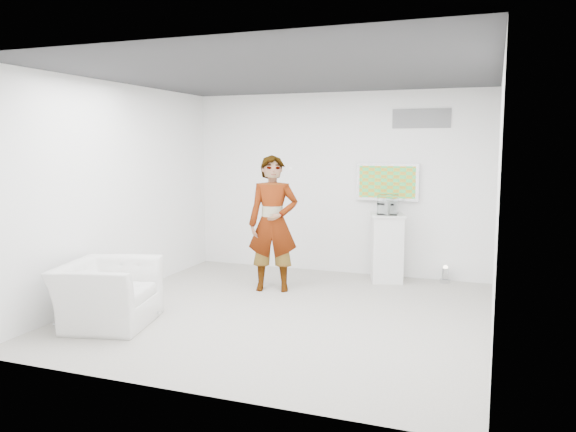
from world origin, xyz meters
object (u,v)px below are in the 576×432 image
(armchair, at_px, (107,293))
(floor_uplight, at_px, (445,274))
(tv, at_px, (388,182))
(person, at_px, (273,224))
(pedestal, at_px, (387,248))

(armchair, bearing_deg, floor_uplight, -59.12)
(armchair, distance_m, floor_uplight, 5.06)
(tv, bearing_deg, person, -134.19)
(armchair, xyz_separation_m, floor_uplight, (3.64, 3.51, -0.24))
(pedestal, relative_size, floor_uplight, 4.09)
(floor_uplight, bearing_deg, armchair, -136.02)
(floor_uplight, bearing_deg, tv, 173.74)
(pedestal, bearing_deg, person, -142.74)
(pedestal, bearing_deg, tv, 102.63)
(person, xyz_separation_m, floor_uplight, (2.36, 1.34, -0.87))
(armchair, bearing_deg, tv, -49.67)
(person, xyz_separation_m, pedestal, (1.48, 1.12, -0.46))
(tv, xyz_separation_m, pedestal, (0.07, -0.32, -1.02))
(tv, height_order, armchair, tv)
(tv, xyz_separation_m, floor_uplight, (0.96, -0.10, -1.42))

